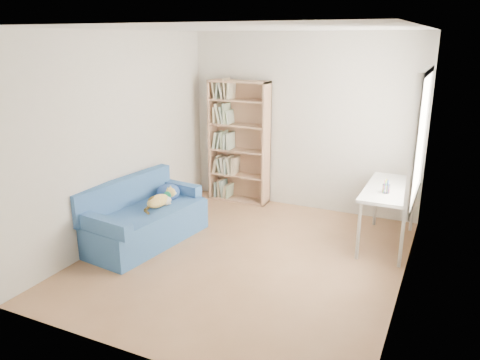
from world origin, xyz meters
name	(u,v)px	position (x,y,z in m)	size (l,w,h in m)	color
ground	(246,258)	(0.00, 0.00, 0.00)	(4.00, 4.00, 0.00)	#8B603E
room_shell	(256,122)	(0.10, 0.03, 1.64)	(3.54, 4.04, 2.62)	silver
sofa	(144,218)	(-1.38, -0.10, 0.30)	(0.97, 1.72, 0.80)	navy
bookshelf	(239,147)	(-0.96, 1.84, 0.87)	(0.95, 0.29, 1.89)	#A87A5B
desk	(390,193)	(1.44, 1.12, 0.68)	(0.58, 1.27, 0.75)	white
pen_cup	(386,188)	(1.42, 0.88, 0.81)	(0.09, 0.09, 0.17)	white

